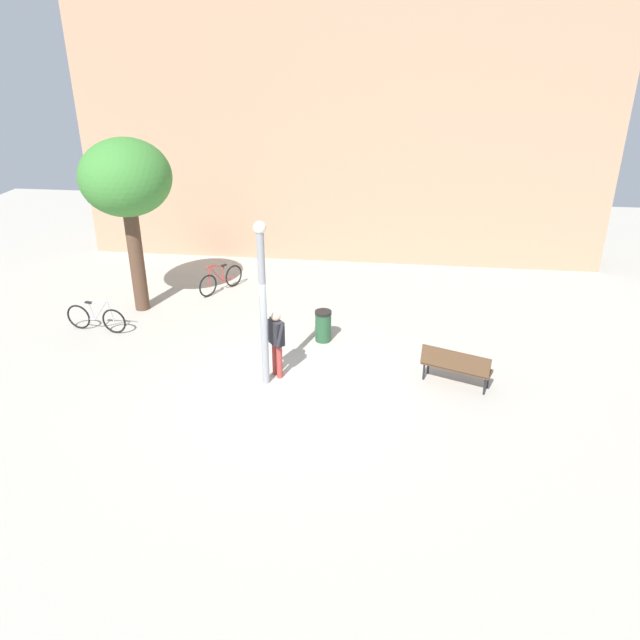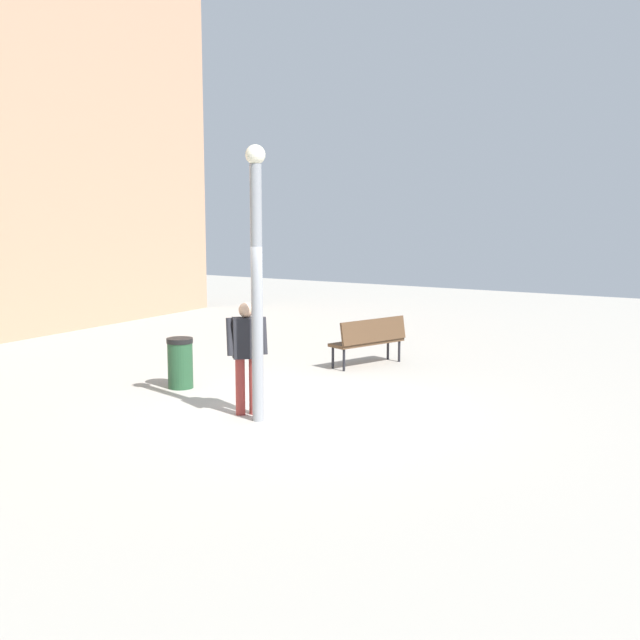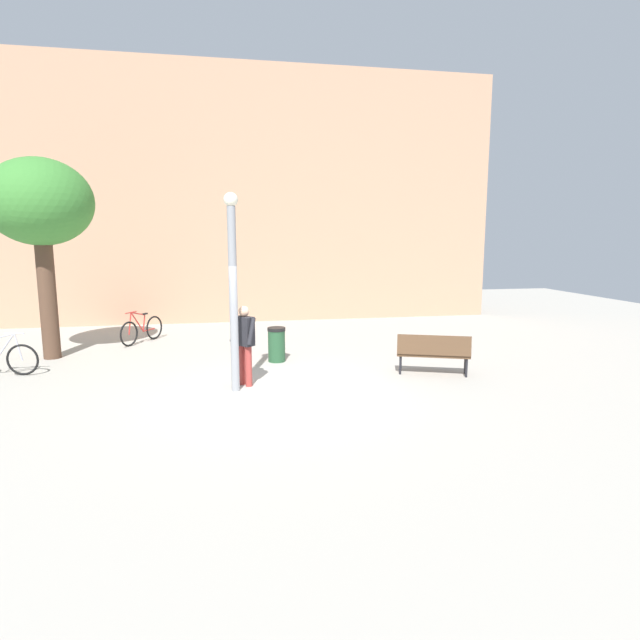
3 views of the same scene
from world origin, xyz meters
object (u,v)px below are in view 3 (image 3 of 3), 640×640
at_px(park_bench, 433,351).
at_px(trash_bin, 277,344).
at_px(plaza_tree, 40,206).
at_px(bicycle_red, 142,330).
at_px(lamppost, 233,283).
at_px(person_by_lamppost, 244,340).

xyz_separation_m(park_bench, trash_bin, (-3.31, 1.92, -0.11)).
relative_size(plaza_tree, bicycle_red, 3.16).
xyz_separation_m(lamppost, plaza_tree, (-4.52, 3.73, 1.64)).
bearing_deg(park_bench, trash_bin, 149.88).
distance_m(plaza_tree, trash_bin, 6.68).
bearing_deg(person_by_lamppost, trash_bin, 66.53).
bearing_deg(trash_bin, park_bench, -30.12).
bearing_deg(lamppost, trash_bin, 65.26).
relative_size(park_bench, plaza_tree, 0.34).
bearing_deg(person_by_lamppost, bicycle_red, 118.87).
bearing_deg(lamppost, park_bench, 5.28).
distance_m(person_by_lamppost, bicycle_red, 5.75).
bearing_deg(plaza_tree, trash_bin, -14.16).
bearing_deg(park_bench, plaza_tree, 159.49).
relative_size(lamppost, plaza_tree, 0.79).
bearing_deg(trash_bin, lamppost, -114.74).
bearing_deg(person_by_lamppost, park_bench, 0.92).
height_order(lamppost, plaza_tree, plaza_tree).
relative_size(person_by_lamppost, plaza_tree, 0.34).
relative_size(lamppost, park_bench, 2.34).
xyz_separation_m(park_bench, plaza_tree, (-8.90, 3.33, 3.26)).
bearing_deg(bicycle_red, person_by_lamppost, -61.13).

